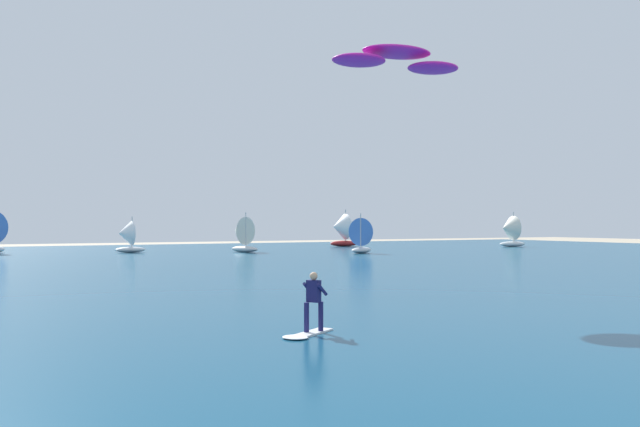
{
  "coord_description": "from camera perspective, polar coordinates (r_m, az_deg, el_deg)",
  "views": [
    {
      "loc": [
        -9.59,
        2.65,
        3.08
      ],
      "look_at": [
        -0.53,
        19.97,
        3.41
      ],
      "focal_mm": 35.27,
      "sensor_mm": 36.0,
      "label": 1
    }
  ],
  "objects": [
    {
      "name": "sailboat_heeled_over",
      "position": [
        86.35,
        16.76,
        -1.51
      ],
      "size": [
        4.01,
        3.44,
        4.6
      ],
      "color": "white",
      "rests_on": "ocean"
    },
    {
      "name": "sailboat_far_right",
      "position": [
        67.57,
        -7.18,
        -1.86
      ],
      "size": [
        3.37,
        3.78,
        4.22
      ],
      "color": "silver",
      "rests_on": "ocean"
    },
    {
      "name": "sailboat_center_horizon",
      "position": [
        84.05,
        1.86,
        -1.46
      ],
      "size": [
        4.22,
        3.57,
        4.95
      ],
      "color": "maroon",
      "rests_on": "ocean"
    },
    {
      "name": "sailboat_leading",
      "position": [
        64.9,
        3.99,
        -1.96
      ],
      "size": [
        3.66,
        3.26,
        4.07
      ],
      "color": "silver",
      "rests_on": "ocean"
    },
    {
      "name": "kitesurfer",
      "position": [
        17.19,
        -0.91,
        -8.92
      ],
      "size": [
        1.95,
        1.53,
        1.67
      ],
      "color": "white",
      "rests_on": "ocean"
    },
    {
      "name": "sailboat_anchored_offshore",
      "position": [
        68.89,
        -17.17,
        -1.97
      ],
      "size": [
        3.27,
        2.79,
        3.79
      ],
      "color": "silver",
      "rests_on": "ocean"
    },
    {
      "name": "ocean",
      "position": [
        49.23,
        -16.38,
        -4.47
      ],
      "size": [
        160.0,
        90.0,
        0.1
      ],
      "primitive_type": "cube",
      "color": "navy",
      "rests_on": "ground"
    },
    {
      "name": "kite",
      "position": [
        27.97,
        6.97,
        13.71
      ],
      "size": [
        6.09,
        2.53,
        0.9
      ],
      "color": "#B21999"
    }
  ]
}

